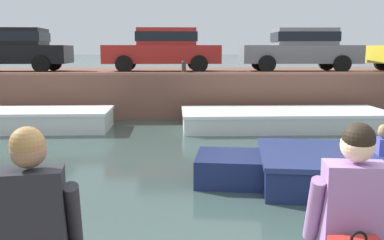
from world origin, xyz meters
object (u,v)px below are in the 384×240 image
object	(u,v)px
car_left_inner_red	(163,48)
person_seated_left	(34,226)
car_leftmost_black	(13,48)
mooring_bollard_mid	(184,67)
car_centre_grey	(301,48)
person_seated_right	(351,217)
boat_moored_west_white	(17,120)
boat_moored_central_white	(294,119)

from	to	relation	value
car_left_inner_red	person_seated_left	distance (m)	13.35
car_leftmost_black	mooring_bollard_mid	bearing A→B (deg)	-17.46
car_leftmost_black	car_left_inner_red	xyz separation A→B (m)	(5.40, -0.00, 0.00)
car_centre_grey	person_seated_right	world-z (taller)	car_centre_grey
person_seated_left	person_seated_right	world-z (taller)	same
boat_moored_west_white	person_seated_right	bearing A→B (deg)	-59.02
car_centre_grey	person_seated_right	distance (m)	13.66
car_left_inner_red	person_seated_right	size ratio (longest dim) A/B	4.37
boat_moored_central_white	person_seated_right	world-z (taller)	person_seated_right
boat_moored_west_white	car_left_inner_red	xyz separation A→B (m)	(3.90, 3.88, 1.99)
boat_moored_central_white	person_seated_right	distance (m)	9.75
boat_moored_central_white	mooring_bollard_mid	world-z (taller)	mooring_bollard_mid
boat_moored_west_white	boat_moored_central_white	xyz separation A→B (m)	(7.75, 0.13, -0.03)
mooring_bollard_mid	person_seated_left	distance (m)	11.42
person_seated_right	car_leftmost_black	bearing A→B (deg)	118.26
car_left_inner_red	mooring_bollard_mid	xyz separation A→B (m)	(0.73, -1.93, -0.61)
boat_moored_west_white	car_left_inner_red	world-z (taller)	car_left_inner_red
car_centre_grey	mooring_bollard_mid	distance (m)	4.72
car_leftmost_black	car_centre_grey	bearing A→B (deg)	-0.02
person_seated_left	mooring_bollard_mid	bearing A→B (deg)	85.43
boat_moored_central_white	boat_moored_west_white	bearing A→B (deg)	-179.02
boat_moored_central_white	car_leftmost_black	bearing A→B (deg)	157.93
boat_moored_west_white	boat_moored_central_white	distance (m)	7.75
car_leftmost_black	mooring_bollard_mid	world-z (taller)	car_leftmost_black
car_leftmost_black	car_centre_grey	world-z (taller)	same
boat_moored_central_white	car_centre_grey	bearing A→B (deg)	72.93
person_seated_left	boat_moored_west_white	bearing A→B (deg)	111.56
boat_moored_central_white	person_seated_left	distance (m)	10.41
person_seated_right	boat_moored_west_white	bearing A→B (deg)	120.98
boat_moored_central_white	mooring_bollard_mid	bearing A→B (deg)	149.71
car_left_inner_red	person_seated_left	size ratio (longest dim) A/B	4.37
boat_moored_west_white	mooring_bollard_mid	bearing A→B (deg)	22.87
car_leftmost_black	person_seated_left	xyz separation A→B (m)	(5.22, -13.30, -1.07)
car_left_inner_red	car_centre_grey	world-z (taller)	same
person_seated_left	car_leftmost_black	bearing A→B (deg)	111.43
car_centre_grey	mooring_bollard_mid	size ratio (longest dim) A/B	9.51
boat_moored_west_white	car_centre_grey	bearing A→B (deg)	23.55
boat_moored_west_white	mooring_bollard_mid	size ratio (longest dim) A/B	12.54
boat_moored_west_white	person_seated_right	world-z (taller)	person_seated_right
boat_moored_west_white	car_centre_grey	distance (m)	9.91
car_left_inner_red	person_seated_right	world-z (taller)	car_left_inner_red
car_left_inner_red	mooring_bollard_mid	distance (m)	2.15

